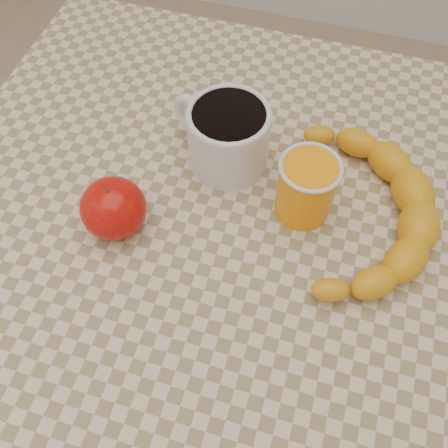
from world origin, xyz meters
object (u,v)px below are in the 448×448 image
(coffee_mug, at_px, (227,134))
(orange_juice_glass, at_px, (306,188))
(banana, at_px, (364,209))
(apple, at_px, (113,208))
(table, at_px, (224,264))

(coffee_mug, relative_size, orange_juice_glass, 1.82)
(banana, bearing_deg, orange_juice_glass, 178.99)
(apple, bearing_deg, banana, 17.83)
(table, distance_m, orange_juice_glass, 0.17)
(coffee_mug, distance_m, banana, 0.20)
(table, bearing_deg, apple, -168.51)
(coffee_mug, height_order, apple, coffee_mug)
(apple, xyz_separation_m, banana, (0.29, 0.09, -0.01))
(table, xyz_separation_m, apple, (-0.13, -0.03, 0.12))
(apple, height_order, banana, apple)
(orange_juice_glass, distance_m, apple, 0.23)
(coffee_mug, relative_size, banana, 0.50)
(orange_juice_glass, bearing_deg, coffee_mug, 155.99)
(coffee_mug, bearing_deg, banana, -14.14)
(orange_juice_glass, xyz_separation_m, apple, (-0.22, -0.09, -0.01))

